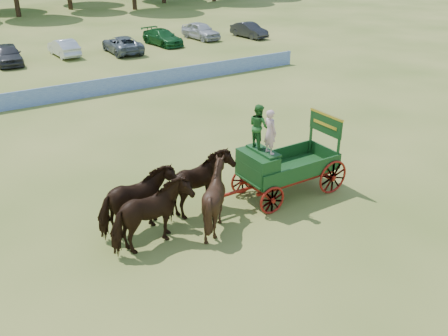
% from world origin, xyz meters
% --- Properties ---
extents(ground, '(160.00, 160.00, 0.00)m').
position_xyz_m(ground, '(0.00, 0.00, 0.00)').
color(ground, '#A3984A').
rests_on(ground, ground).
extents(horse_lead_left, '(2.90, 1.68, 2.31)m').
position_xyz_m(horse_lead_left, '(-8.06, 0.65, 1.15)').
color(horse_lead_left, black).
rests_on(horse_lead_left, ground).
extents(horse_lead_right, '(2.88, 1.61, 2.31)m').
position_xyz_m(horse_lead_right, '(-8.06, 1.75, 1.15)').
color(horse_lead_right, black).
rests_on(horse_lead_right, ground).
extents(horse_wheel_left, '(2.30, 2.09, 2.31)m').
position_xyz_m(horse_wheel_left, '(-5.66, 0.65, 1.16)').
color(horse_wheel_left, black).
rests_on(horse_wheel_left, ground).
extents(horse_wheel_right, '(2.96, 1.90, 2.31)m').
position_xyz_m(horse_wheel_right, '(-5.66, 1.75, 1.15)').
color(horse_wheel_right, black).
rests_on(horse_wheel_right, ground).
extents(farm_dray, '(6.00, 2.00, 3.81)m').
position_xyz_m(farm_dray, '(-2.73, 1.23, 1.71)').
color(farm_dray, maroon).
rests_on(farm_dray, ground).
extents(sponsor_banner, '(26.00, 0.08, 1.05)m').
position_xyz_m(sponsor_banner, '(-1.00, 18.00, 0.53)').
color(sponsor_banner, '#1E44A2').
rests_on(sponsor_banner, ground).
extents(parked_cars, '(43.78, 6.80, 1.60)m').
position_xyz_m(parked_cars, '(-5.10, 29.89, 0.74)').
color(parked_cars, silver).
rests_on(parked_cars, ground).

